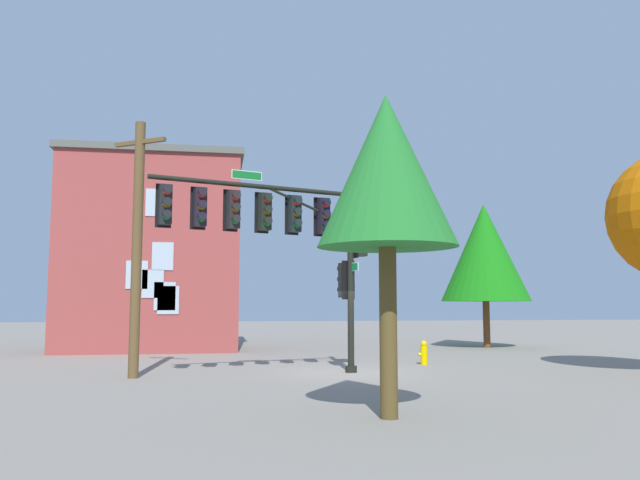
{
  "coord_description": "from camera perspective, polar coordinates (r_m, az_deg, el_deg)",
  "views": [
    {
      "loc": [
        4.15,
        19.17,
        2.08
      ],
      "look_at": [
        0.91,
        -0.4,
        4.14
      ],
      "focal_mm": 35.1,
      "sensor_mm": 36.0,
      "label": 1
    }
  ],
  "objects": [
    {
      "name": "ground_plane",
      "position": [
        19.72,
        2.86,
        -11.97
      ],
      "size": [
        120.0,
        120.0,
        0.0
      ],
      "primitive_type": "plane",
      "color": "gray"
    },
    {
      "name": "tree_far",
      "position": [
        31.99,
        14.78,
        -1.11
      ],
      "size": [
        4.34,
        4.34,
        7.07
      ],
      "color": "brown",
      "rests_on": "ground_plane"
    },
    {
      "name": "fire_hydrant",
      "position": [
        22.46,
        9.45,
        -10.1
      ],
      "size": [
        0.33,
        0.24,
        0.83
      ],
      "color": "#E6B800",
      "rests_on": "ground_plane"
    },
    {
      "name": "tree_mid",
      "position": [
        12.06,
        6.09,
        6.13
      ],
      "size": [
        2.67,
        2.67,
        6.13
      ],
      "color": "#4F3E1D",
      "rests_on": "ground_plane"
    },
    {
      "name": "utility_pole",
      "position": [
        18.93,
        -16.34,
        -0.31
      ],
      "size": [
        1.58,
        1.07,
        7.47
      ],
      "color": "brown",
      "rests_on": "ground_plane"
    },
    {
      "name": "brick_building",
      "position": [
        30.31,
        -15.0,
        -1.07
      ],
      "size": [
        8.2,
        5.49,
        9.04
      ],
      "color": "#963E3A",
      "rests_on": "ground_plane"
    },
    {
      "name": "signal_pole_assembly",
      "position": [
        18.75,
        -3.09,
        0.97
      ],
      "size": [
        6.74,
        2.82,
        6.0
      ],
      "color": "black",
      "rests_on": "ground_plane"
    }
  ]
}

